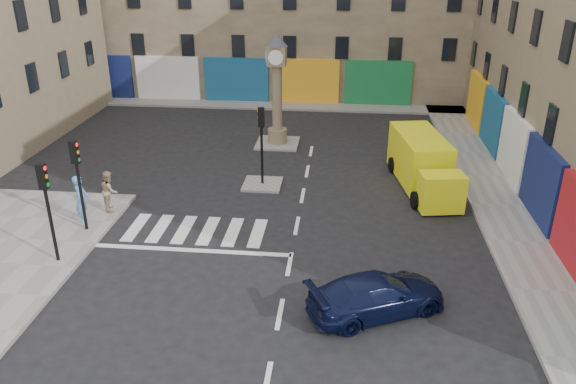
% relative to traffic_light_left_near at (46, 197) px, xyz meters
% --- Properties ---
extents(ground, '(120.00, 120.00, 0.00)m').
position_rel_traffic_light_left_near_xyz_m(ground, '(8.30, -0.20, -2.62)').
color(ground, black).
rests_on(ground, ground).
extents(sidewalk_right, '(2.60, 30.00, 0.15)m').
position_rel_traffic_light_left_near_xyz_m(sidewalk_right, '(17.00, 9.80, -2.55)').
color(sidewalk_right, gray).
rests_on(sidewalk_right, ground).
extents(sidewalk_far, '(32.00, 2.40, 0.15)m').
position_rel_traffic_light_left_near_xyz_m(sidewalk_far, '(4.30, 22.00, -2.55)').
color(sidewalk_far, gray).
rests_on(sidewalk_far, ground).
extents(island_near, '(1.80, 1.80, 0.12)m').
position_rel_traffic_light_left_near_xyz_m(island_near, '(6.30, 7.80, -2.56)').
color(island_near, gray).
rests_on(island_near, ground).
extents(island_far, '(2.40, 2.40, 0.12)m').
position_rel_traffic_light_left_near_xyz_m(island_far, '(6.30, 13.80, -2.56)').
color(island_far, gray).
rests_on(island_far, ground).
extents(traffic_light_left_near, '(0.28, 0.22, 3.70)m').
position_rel_traffic_light_left_near_xyz_m(traffic_light_left_near, '(0.00, 0.00, 0.00)').
color(traffic_light_left_near, black).
rests_on(traffic_light_left_near, sidewalk_left).
extents(traffic_light_left_far, '(0.28, 0.22, 3.70)m').
position_rel_traffic_light_left_near_xyz_m(traffic_light_left_far, '(0.00, 2.40, 0.00)').
color(traffic_light_left_far, black).
rests_on(traffic_light_left_far, sidewalk_left).
extents(traffic_light_island, '(0.28, 0.22, 3.70)m').
position_rel_traffic_light_left_near_xyz_m(traffic_light_island, '(6.30, 7.80, -0.03)').
color(traffic_light_island, black).
rests_on(traffic_light_island, island_near).
extents(clock_pillar, '(1.20, 1.20, 6.10)m').
position_rel_traffic_light_left_near_xyz_m(clock_pillar, '(6.30, 13.80, 0.93)').
color(clock_pillar, '#877258').
rests_on(clock_pillar, island_far).
extents(navy_sedan, '(4.74, 3.56, 1.28)m').
position_rel_traffic_light_left_near_xyz_m(navy_sedan, '(11.28, -1.77, -1.98)').
color(navy_sedan, black).
rests_on(navy_sedan, ground).
extents(yellow_van, '(2.98, 6.58, 2.31)m').
position_rel_traffic_light_left_near_xyz_m(yellow_van, '(13.80, 8.56, -1.47)').
color(yellow_van, yellow).
rests_on(yellow_van, ground).
extents(pedestrian_blue, '(0.63, 0.82, 2.00)m').
position_rel_traffic_light_left_near_xyz_m(pedestrian_blue, '(-0.38, 3.07, -1.47)').
color(pedestrian_blue, '#5D88D4').
rests_on(pedestrian_blue, sidewalk_left).
extents(pedestrian_tan, '(0.92, 1.02, 1.74)m').
position_rel_traffic_light_left_near_xyz_m(pedestrian_tan, '(0.30, 4.25, -1.60)').
color(pedestrian_tan, tan).
rests_on(pedestrian_tan, sidewalk_left).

